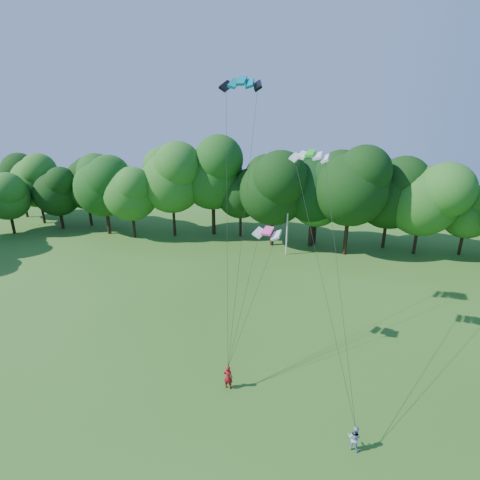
# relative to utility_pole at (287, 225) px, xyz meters

# --- Properties ---
(ground) EXTENTS (160.00, 160.00, 0.00)m
(ground) POSITION_rel_utility_pole_xyz_m (-0.28, -31.73, -3.90)
(ground) COLOR #2B5717
(ground) RESTS_ON ground
(utility_pole) EXTENTS (1.51, 0.26, 7.56)m
(utility_pole) POSITION_rel_utility_pole_xyz_m (0.00, 0.00, 0.00)
(utility_pole) COLOR silver
(utility_pole) RESTS_ON ground
(kite_flyer_left) EXTENTS (0.65, 0.44, 1.74)m
(kite_flyer_left) POSITION_rel_utility_pole_xyz_m (-0.50, -25.33, -3.03)
(kite_flyer_left) COLOR maroon
(kite_flyer_left) RESTS_ON ground
(kite_flyer_right) EXTENTS (0.90, 0.81, 1.53)m
(kite_flyer_right) POSITION_rel_utility_pole_xyz_m (7.52, -28.20, -3.14)
(kite_flyer_right) COLOR #90AAC7
(kite_flyer_right) RESTS_ON ground
(kite_teal) EXTENTS (2.98, 1.34, 0.76)m
(kite_teal) POSITION_rel_utility_pole_xyz_m (-1.83, -16.34, 15.79)
(kite_teal) COLOR #047785
(kite_teal) RESTS_ON ground
(kite_green) EXTENTS (2.74, 1.55, 0.42)m
(kite_green) POSITION_rel_utility_pole_xyz_m (3.58, -18.83, 11.03)
(kite_green) COLOR #23D51F
(kite_green) RESTS_ON ground
(kite_pink) EXTENTS (2.12, 1.32, 0.46)m
(kite_pink) POSITION_rel_utility_pole_xyz_m (1.02, -20.13, 5.71)
(kite_pink) COLOR #FD46A2
(kite_pink) RESTS_ON ground
(tree_back_west) EXTENTS (8.51, 8.51, 12.38)m
(tree_back_west) POSITION_rel_utility_pole_xyz_m (-26.90, 1.96, 3.83)
(tree_back_west) COLOR black
(tree_back_west) RESTS_ON ground
(tree_back_center) EXTENTS (9.10, 9.10, 13.24)m
(tree_back_center) POSITION_rel_utility_pole_xyz_m (2.75, 4.00, 4.36)
(tree_back_center) COLOR #2E2112
(tree_back_center) RESTS_ON ground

